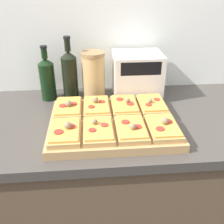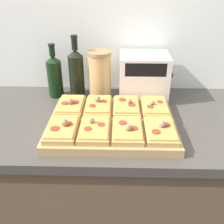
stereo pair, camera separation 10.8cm
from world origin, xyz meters
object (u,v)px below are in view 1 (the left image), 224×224
at_px(wine_bottle, 70,74).
at_px(olive_oil_bottle, 47,78).
at_px(cutting_board, 113,123).
at_px(grain_jar_tall, 94,75).
at_px(toaster_oven, 137,76).

bearing_deg(wine_bottle, olive_oil_bottle, 180.00).
distance_m(cutting_board, grain_jar_tall, 0.32).
xyz_separation_m(wine_bottle, grain_jar_tall, (0.12, 0.00, -0.01)).
bearing_deg(toaster_oven, grain_jar_tall, 177.59).
relative_size(grain_jar_tall, toaster_oven, 0.91).
bearing_deg(olive_oil_bottle, grain_jar_tall, 0.00).
bearing_deg(olive_oil_bottle, toaster_oven, -1.18).
relative_size(wine_bottle, grain_jar_tall, 1.32).
bearing_deg(grain_jar_tall, wine_bottle, -180.00).
height_order(cutting_board, grain_jar_tall, grain_jar_tall).
bearing_deg(wine_bottle, toaster_oven, -1.57).
relative_size(olive_oil_bottle, wine_bottle, 0.87).
distance_m(olive_oil_bottle, toaster_oven, 0.44).
xyz_separation_m(cutting_board, olive_oil_bottle, (-0.29, 0.30, 0.09)).
relative_size(wine_bottle, toaster_oven, 1.20).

